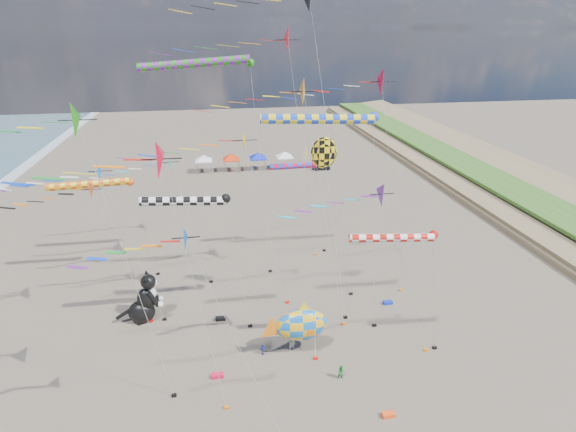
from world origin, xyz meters
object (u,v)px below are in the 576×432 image
(person_adult, at_px, (292,341))
(child_green, at_px, (341,372))
(child_blue, at_px, (263,349))
(fish_inflatable, at_px, (301,325))
(parked_car, at_px, (321,167))
(cat_inflatable, at_px, (143,297))

(person_adult, xyz_separation_m, child_green, (3.09, -3.88, -0.32))
(person_adult, relative_size, child_blue, 1.84)
(person_adult, height_order, child_blue, person_adult)
(child_blue, bearing_deg, person_adult, -12.56)
(fish_inflatable, relative_size, child_green, 4.62)
(parked_car, bearing_deg, cat_inflatable, 150.43)
(child_green, bearing_deg, child_blue, 140.56)
(fish_inflatable, relative_size, person_adult, 3.03)
(cat_inflatable, distance_m, person_adult, 14.07)
(fish_inflatable, height_order, child_blue, fish_inflatable)
(child_green, distance_m, parked_car, 54.52)
(fish_inflatable, bearing_deg, parked_car, 74.47)
(cat_inflatable, bearing_deg, child_blue, -37.36)
(person_adult, distance_m, parked_car, 51.52)
(cat_inflatable, distance_m, parked_car, 50.81)
(parked_car, bearing_deg, fish_inflatable, 166.92)
(child_green, relative_size, parked_car, 0.35)
(cat_inflatable, relative_size, parked_car, 1.42)
(person_adult, xyz_separation_m, parked_car, (14.48, 49.44, -0.34))
(cat_inflatable, bearing_deg, parked_car, 53.78)
(cat_inflatable, height_order, child_blue, cat_inflatable)
(child_green, bearing_deg, parked_car, 72.53)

